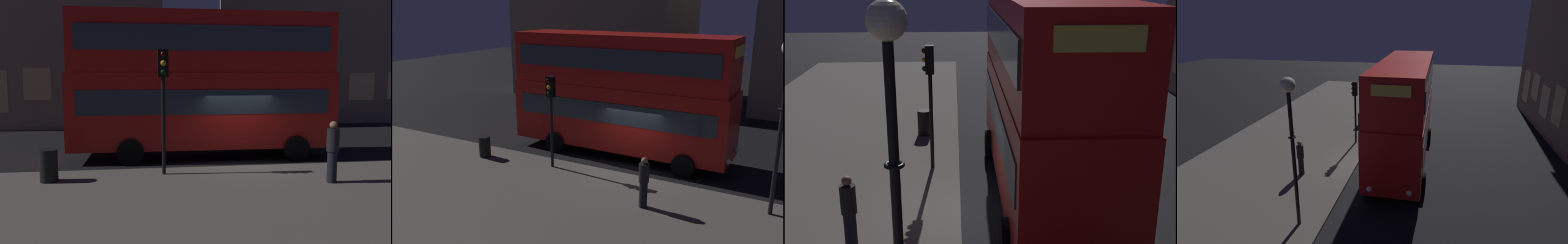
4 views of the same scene
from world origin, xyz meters
The scene contains 8 objects.
ground_plane centered at (0.00, 0.00, 0.00)m, with size 80.00×80.00×0.00m, color black.
sidewalk_slab centered at (0.00, -5.25, 0.06)m, with size 44.00×9.25×0.12m, color #5B564F.
building_with_clock centered at (-8.42, 14.61, 7.20)m, with size 12.34×8.38×14.39m.
building_plain_facade centered at (9.99, 15.11, 8.48)m, with size 14.17×7.48×16.95m.
double_decker_bus centered at (-1.17, 1.70, 3.09)m, with size 10.27×2.96×5.57m.
traffic_light_near_kerb centered at (-2.86, -1.48, 2.92)m, with size 0.32×0.36×3.89m.
pedestrian centered at (1.91, -3.09, 1.05)m, with size 0.35×0.35×1.79m.
litter_bin centered at (-6.24, -1.90, 0.59)m, with size 0.51×0.51×0.95m, color black.
Camera 1 is at (-3.48, -13.42, 3.14)m, focal length 35.55 mm.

